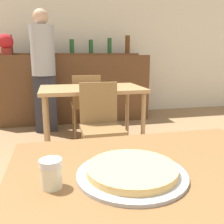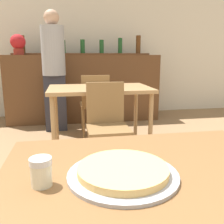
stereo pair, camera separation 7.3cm
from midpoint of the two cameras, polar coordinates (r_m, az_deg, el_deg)
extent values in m
cube|color=silver|center=(4.94, -9.99, 15.67)|extent=(8.00, 0.05, 2.80)
cube|color=brown|center=(0.88, 9.83, -15.44)|extent=(1.05, 0.89, 0.04)
cylinder|color=brown|center=(1.55, 20.22, -18.40)|extent=(0.05, 0.05, 0.71)
cube|color=#A87F51|center=(2.95, -5.38, 5.27)|extent=(1.19, 0.75, 0.04)
cylinder|color=#A87F51|center=(2.69, -15.58, -4.30)|extent=(0.05, 0.05, 0.73)
cylinder|color=#A87F51|center=(2.85, 6.39, -2.97)|extent=(0.05, 0.05, 0.73)
cylinder|color=#A87F51|center=(3.30, -15.21, -1.15)|extent=(0.05, 0.05, 0.73)
cylinder|color=#A87F51|center=(3.43, 2.87, -0.20)|extent=(0.05, 0.05, 0.73)
cube|color=brown|center=(4.47, -9.17, 5.38)|extent=(2.60, 0.56, 1.15)
cube|color=brown|center=(4.57, -9.58, 12.93)|extent=(2.39, 0.24, 0.03)
cylinder|color=#5B3314|center=(4.62, -22.74, 14.13)|extent=(0.09, 0.09, 0.29)
cylinder|color=#9999A3|center=(4.58, -18.40, 14.14)|extent=(0.07, 0.07, 0.24)
cylinder|color=#1E5123|center=(4.56, -14.02, 14.31)|extent=(0.08, 0.08, 0.22)
cylinder|color=#1E5123|center=(4.57, -9.64, 14.59)|extent=(0.08, 0.08, 0.24)
cylinder|color=#1E5123|center=(4.61, -5.29, 14.68)|extent=(0.08, 0.08, 0.23)
cylinder|color=#1E5123|center=(4.67, -1.03, 14.92)|extent=(0.07, 0.07, 0.27)
cylinder|color=#5B3314|center=(4.75, 3.10, 15.16)|extent=(0.09, 0.09, 0.32)
cube|color=olive|center=(2.41, -3.14, -3.99)|extent=(0.40, 0.40, 0.04)
cube|color=olive|center=(2.53, -3.93, 2.10)|extent=(0.38, 0.04, 0.42)
cylinder|color=olive|center=(2.30, -6.54, -10.95)|extent=(0.03, 0.03, 0.43)
cylinder|color=olive|center=(2.36, 1.80, -10.25)|extent=(0.03, 0.03, 0.43)
cylinder|color=olive|center=(2.62, -7.44, -8.00)|extent=(0.03, 0.03, 0.43)
cylinder|color=olive|center=(2.67, -0.11, -7.47)|extent=(0.03, 0.03, 0.43)
cube|color=olive|center=(3.61, -6.66, 1.63)|extent=(0.40, 0.40, 0.04)
cube|color=olive|center=(3.39, -6.40, 4.80)|extent=(0.38, 0.04, 0.42)
cylinder|color=olive|center=(3.84, -4.36, -1.15)|extent=(0.03, 0.03, 0.43)
cylinder|color=olive|center=(3.81, -9.42, -1.42)|extent=(0.03, 0.03, 0.43)
cylinder|color=olive|center=(3.52, -3.49, -2.46)|extent=(0.03, 0.03, 0.43)
cylinder|color=olive|center=(3.48, -9.01, -2.77)|extent=(0.03, 0.03, 0.43)
cylinder|color=#A3A3A8|center=(0.85, 2.02, -14.07)|extent=(0.37, 0.37, 0.01)
cylinder|color=#E0B266|center=(0.85, 2.03, -12.98)|extent=(0.30, 0.30, 0.02)
cylinder|color=beige|center=(0.81, -16.29, -14.02)|extent=(0.06, 0.06, 0.07)
cylinder|color=silver|center=(0.79, -16.50, -11.08)|extent=(0.07, 0.07, 0.02)
cube|color=#2D2D38|center=(3.91, -15.42, 1.83)|extent=(0.32, 0.18, 0.85)
cylinder|color=#9E9EA3|center=(3.84, -16.12, 13.29)|extent=(0.34, 0.34, 0.71)
sphere|color=tan|center=(3.88, -16.57, 20.14)|extent=(0.22, 0.22, 0.22)
cylinder|color=maroon|center=(4.43, -23.42, 12.54)|extent=(0.16, 0.16, 0.10)
sphere|color=red|center=(4.44, -23.61, 14.57)|extent=(0.24, 0.24, 0.24)
camera|label=1|loc=(0.04, -91.59, -0.36)|focal=40.00mm
camera|label=2|loc=(0.04, 88.41, 0.36)|focal=40.00mm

